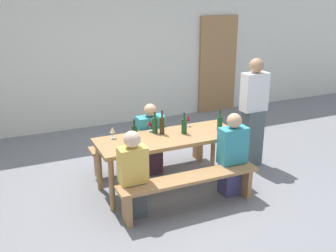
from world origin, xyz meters
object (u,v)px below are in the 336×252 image
object	(u,v)px
seated_guest_far_0	(151,141)
seated_guest_near_1	(232,156)
wine_bottle_3	(162,125)
wine_bottle_4	(155,125)
tasting_table	(168,142)
wine_glass_1	(150,124)
seated_guest_near_0	(133,176)
bench_near	(190,184)
wooden_door	(218,65)
wine_bottle_0	(184,126)
wine_glass_0	(112,130)
wine_bottle_2	(220,123)
standing_host	(253,114)
wine_glass_2	(188,119)
wine_bottle_1	(135,133)
bench_far	(150,147)

from	to	relation	value
seated_guest_far_0	seated_guest_near_1	bearing A→B (deg)	36.42
wine_bottle_3	wine_bottle_4	bearing A→B (deg)	132.37
tasting_table	wine_glass_1	distance (m)	0.38
wine_bottle_4	seated_guest_near_0	xyz separation A→B (m)	(-0.58, -0.72, -0.34)
bench_near	wine_glass_1	bearing A→B (deg)	98.69
wine_bottle_4	bench_near	bearing A→B (deg)	-83.05
wooden_door	seated_guest_far_0	size ratio (longest dim) A/B	1.95
wine_bottle_0	wine_glass_0	bearing A→B (deg)	167.33
wine_bottle_2	wine_glass_0	world-z (taller)	wine_bottle_2
wine_glass_1	seated_guest_near_1	world-z (taller)	seated_guest_near_1
wine_glass_1	wine_bottle_3	bearing A→B (deg)	-55.86
wine_bottle_0	wine_glass_1	distance (m)	0.48
wine_bottle_2	standing_host	distance (m)	0.79
wine_bottle_4	wooden_door	bearing A→B (deg)	46.02
wine_bottle_0	wine_glass_2	size ratio (longest dim) A/B	1.79
wooden_door	wine_bottle_1	bearing A→B (deg)	-135.87
wine_bottle_3	standing_host	size ratio (longest dim) A/B	0.20
tasting_table	wine_bottle_2	xyz separation A→B (m)	(0.75, -0.09, 0.20)
wine_glass_0	seated_guest_near_0	size ratio (longest dim) A/B	0.14
seated_guest_near_0	standing_host	xyz separation A→B (m)	(2.19, 0.68, 0.29)
wine_bottle_3	wine_bottle_4	world-z (taller)	wine_bottle_3
wine_bottle_4	seated_guest_near_0	size ratio (longest dim) A/B	0.28
bench_near	wine_bottle_1	bearing A→B (deg)	124.13
wine_bottle_4	standing_host	distance (m)	1.61
tasting_table	seated_guest_near_1	distance (m)	0.88
wine_bottle_2	seated_guest_near_1	xyz separation A→B (m)	(-0.05, -0.42, -0.32)
wine_bottle_4	seated_guest_near_0	world-z (taller)	seated_guest_near_0
tasting_table	wine_bottle_4	size ratio (longest dim) A/B	6.42
wooden_door	seated_guest_near_0	world-z (taller)	wooden_door
bench_near	seated_guest_far_0	world-z (taller)	seated_guest_far_0
wine_glass_2	seated_guest_far_0	world-z (taller)	seated_guest_far_0
tasting_table	wine_bottle_1	bearing A→B (deg)	176.80
wine_bottle_0	seated_guest_near_0	distance (m)	1.13
tasting_table	seated_guest_far_0	size ratio (longest dim) A/B	1.81
wine_bottle_3	wine_glass_0	bearing A→B (deg)	170.35
standing_host	seated_guest_near_0	bearing A→B (deg)	17.36
bench_near	wine_glass_1	world-z (taller)	wine_glass_1
wine_bottle_4	seated_guest_near_0	distance (m)	0.98
bench_far	standing_host	world-z (taller)	standing_host
wine_bottle_4	wine_glass_0	xyz separation A→B (m)	(-0.60, 0.03, -0.00)
wine_bottle_0	wine_glass_0	distance (m)	0.98
wine_bottle_1	wine_glass_1	world-z (taller)	wine_bottle_1
tasting_table	wine_bottle_0	size ratio (longest dim) A/B	6.69
bench_near	seated_guest_near_1	distance (m)	0.74
wine_bottle_4	seated_guest_near_1	xyz separation A→B (m)	(0.81, -0.72, -0.33)
standing_host	wine_bottle_0	bearing A→B (deg)	6.77
seated_guest_far_0	bench_far	bearing A→B (deg)	160.91
wooden_door	seated_guest_near_0	distance (m)	4.73
wine_glass_1	wine_bottle_0	bearing A→B (deg)	-33.77
wooden_door	wine_bottle_0	distance (m)	3.69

